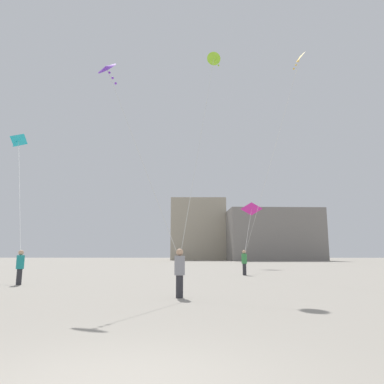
% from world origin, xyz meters
% --- Properties ---
extents(person_in_grey, '(0.37, 0.37, 1.69)m').
position_xyz_m(person_in_grey, '(0.08, 8.50, 0.93)').
color(person_in_grey, '#2D2D33').
rests_on(person_in_grey, ground_plane).
extents(person_in_teal, '(0.37, 0.37, 1.70)m').
position_xyz_m(person_in_teal, '(-8.21, 13.46, 0.93)').
color(person_in_teal, '#2D2D33').
rests_on(person_in_teal, ground_plane).
extents(person_in_green, '(0.39, 0.39, 1.79)m').
position_xyz_m(person_in_green, '(3.79, 22.13, 0.98)').
color(person_in_green, '#2D2D33').
rests_on(person_in_green, ground_plane).
extents(kite_lime_diamond, '(1.91, 6.15, 11.33)m').
position_xyz_m(kite_lime_diamond, '(1.50, 14.08, 12.03)').
color(kite_lime_diamond, '#8CD12D').
extents(kite_cyan_delta, '(8.32, 13.76, 10.87)m').
position_xyz_m(kite_cyan_delta, '(-15.83, 26.06, 11.51)').
color(kite_cyan_delta, '#1EB2C6').
extents(kite_magenta_delta, '(3.24, 13.54, 5.64)m').
position_xyz_m(kite_magenta_delta, '(6.07, 35.07, 6.36)').
color(kite_magenta_delta, '#D12899').
extents(kite_violet_diamond, '(3.74, 1.44, 8.27)m').
position_xyz_m(kite_violet_diamond, '(-3.07, 9.42, 9.10)').
color(kite_violet_diamond, purple).
extents(kite_amber_delta, '(3.27, 6.84, 12.19)m').
position_xyz_m(kite_amber_delta, '(6.60, 16.09, 12.65)').
color(kite_amber_delta, yellow).
extents(building_left_hall, '(14.45, 15.06, 15.59)m').
position_xyz_m(building_left_hall, '(-1.00, 91.38, 7.79)').
color(building_left_hall, '#A39984').
rests_on(building_left_hall, ground_plane).
extents(building_centre_hall, '(21.94, 12.69, 11.81)m').
position_xyz_m(building_centre_hall, '(17.00, 80.39, 5.91)').
color(building_centre_hall, gray).
rests_on(building_centre_hall, ground_plane).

